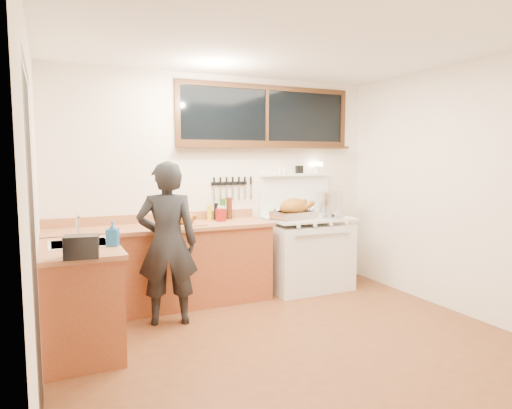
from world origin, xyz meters
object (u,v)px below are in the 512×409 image
vintage_stove (306,251)px  man (167,243)px  cutting_board (186,221)px  roast_turkey (294,211)px

vintage_stove → man: man is taller
cutting_board → roast_turkey: roast_turkey is taller
cutting_board → roast_turkey: (1.31, -0.06, 0.05)m
man → cutting_board: size_ratio=3.62×
man → vintage_stove: bearing=14.5°
man → cutting_board: 0.53m
man → cutting_board: man is taller
cutting_board → roast_turkey: 1.31m
roast_turkey → man: bearing=-167.8°
vintage_stove → cutting_board: vintage_stove is taller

